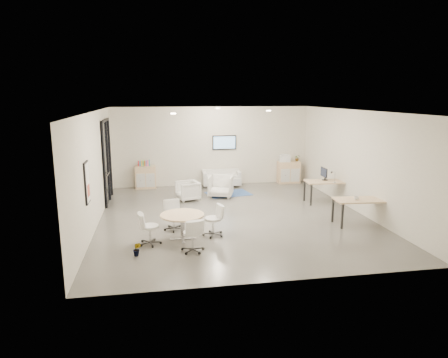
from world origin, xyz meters
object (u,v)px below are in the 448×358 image
sideboard_left (146,177)px  loveseat (221,179)px  desk_rear (327,183)px  round_table (182,217)px  armchair_left (188,190)px  desk_front (360,202)px  sideboard_right (289,172)px  armchair_right (221,185)px

sideboard_left → loveseat: (3.03, -0.15, -0.14)m
desk_rear → round_table: (-5.16, -2.84, -0.08)m
armchair_left → desk_front: size_ratio=0.51×
sideboard_right → desk_rear: 3.23m
sideboard_right → round_table: 7.79m
armchair_left → round_table: armchair_left is taller
armchair_right → sideboard_right: bearing=47.4°
loveseat → armchair_right: bearing=-97.4°
armchair_left → armchair_right: armchair_right is taller
armchair_right → loveseat: bearing=97.7°
sideboard_left → sideboard_right: (5.94, -0.01, 0.01)m
armchair_right → desk_front: (3.40, -3.81, 0.23)m
sideboard_left → round_table: (1.04, -6.07, 0.14)m
desk_front → round_table: desk_front is taller
desk_rear → loveseat: bearing=140.6°
armchair_left → sideboard_right: bearing=100.3°
armchair_left → desk_rear: size_ratio=0.50×
sideboard_right → round_table: bearing=-129.0°
armchair_right → desk_rear: bearing=-4.0°
sideboard_right → desk_front: size_ratio=0.63×
sideboard_left → desk_rear: size_ratio=0.61×
loveseat → armchair_right: armchair_right is taller
loveseat → armchair_left: armchair_left is taller
loveseat → armchair_right: 1.72m
loveseat → desk_front: 6.33m
desk_rear → sideboard_right: bearing=99.4°
sideboard_right → round_table: size_ratio=0.82×
armchair_left → armchair_right: size_ratio=0.86×
sideboard_left → desk_front: (6.13, -5.65, 0.21)m
armchair_left → round_table: bearing=-21.7°
sideboard_right → desk_rear: (0.27, -3.21, 0.22)m
loveseat → armchair_left: 2.50m
armchair_left → round_table: size_ratio=0.66×
armchair_left → desk_rear: bearing=61.7°
desk_rear → desk_front: desk_rear is taller
armchair_right → round_table: 4.56m
armchair_left → desk_front: armchair_left is taller
desk_front → round_table: 5.11m
loveseat → desk_front: desk_front is taller
desk_front → sideboard_left: bearing=142.1°
desk_front → desk_rear: bearing=93.0°
loveseat → desk_rear: desk_rear is taller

